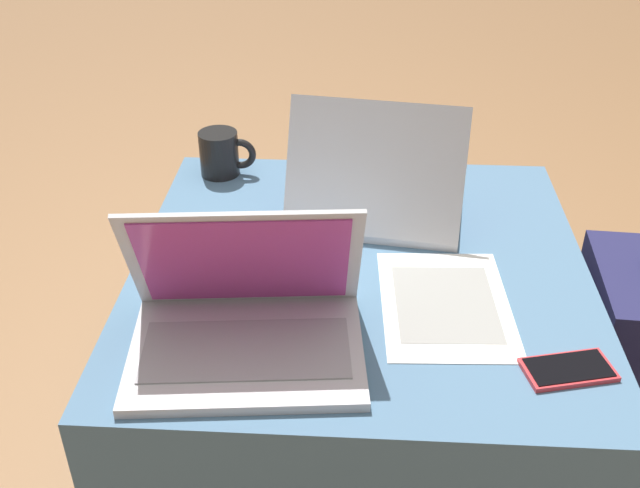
{
  "coord_description": "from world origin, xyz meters",
  "views": [
    {
      "loc": [
        -0.01,
        -1.1,
        1.18
      ],
      "look_at": [
        -0.07,
        -0.06,
        0.51
      ],
      "focal_mm": 42.0,
      "sensor_mm": 36.0,
      "label": 1
    }
  ],
  "objects_px": {
    "coffee_mug": "(221,153)",
    "cell_phone": "(568,369)",
    "laptop_near": "(246,320)",
    "backpack": "(631,366)",
    "paper_sheet": "(445,303)",
    "laptop_far": "(376,195)"
  },
  "relations": [
    {
      "from": "backpack",
      "to": "coffee_mug",
      "type": "relative_size",
      "value": 3.93
    },
    {
      "from": "laptop_far",
      "to": "cell_phone",
      "type": "height_order",
      "value": "laptop_far"
    },
    {
      "from": "laptop_near",
      "to": "backpack",
      "type": "xyz_separation_m",
      "value": [
        0.7,
        0.25,
        -0.28
      ]
    },
    {
      "from": "backpack",
      "to": "coffee_mug",
      "type": "xyz_separation_m",
      "value": [
        -0.84,
        0.31,
        0.28
      ]
    },
    {
      "from": "laptop_far",
      "to": "backpack",
      "type": "height_order",
      "value": "laptop_far"
    },
    {
      "from": "laptop_near",
      "to": "cell_phone",
      "type": "relative_size",
      "value": 2.6
    },
    {
      "from": "laptop_near",
      "to": "cell_phone",
      "type": "distance_m",
      "value": 0.48
    },
    {
      "from": "paper_sheet",
      "to": "coffee_mug",
      "type": "distance_m",
      "value": 0.63
    },
    {
      "from": "laptop_far",
      "to": "backpack",
      "type": "xyz_separation_m",
      "value": [
        0.5,
        -0.14,
        -0.28
      ]
    },
    {
      "from": "laptop_near",
      "to": "backpack",
      "type": "height_order",
      "value": "laptop_near"
    },
    {
      "from": "coffee_mug",
      "to": "paper_sheet",
      "type": "bearing_deg",
      "value": -44.76
    },
    {
      "from": "coffee_mug",
      "to": "cell_phone",
      "type": "bearing_deg",
      "value": -44.29
    },
    {
      "from": "cell_phone",
      "to": "coffee_mug",
      "type": "bearing_deg",
      "value": 32.05
    },
    {
      "from": "paper_sheet",
      "to": "cell_phone",
      "type": "bearing_deg",
      "value": -45.56
    },
    {
      "from": "laptop_far",
      "to": "coffee_mug",
      "type": "bearing_deg",
      "value": -19.14
    },
    {
      "from": "laptop_near",
      "to": "laptop_far",
      "type": "xyz_separation_m",
      "value": [
        0.2,
        0.4,
        0.0
      ]
    },
    {
      "from": "cell_phone",
      "to": "coffee_mug",
      "type": "xyz_separation_m",
      "value": [
        -0.61,
        0.6,
        0.04
      ]
    },
    {
      "from": "cell_phone",
      "to": "backpack",
      "type": "relative_size",
      "value": 0.3
    },
    {
      "from": "laptop_near",
      "to": "backpack",
      "type": "distance_m",
      "value": 0.8
    },
    {
      "from": "laptop_far",
      "to": "coffee_mug",
      "type": "height_order",
      "value": "laptop_far"
    },
    {
      "from": "paper_sheet",
      "to": "coffee_mug",
      "type": "xyz_separation_m",
      "value": [
        -0.45,
        0.44,
        0.05
      ]
    },
    {
      "from": "laptop_near",
      "to": "paper_sheet",
      "type": "bearing_deg",
      "value": 16.04
    }
  ]
}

